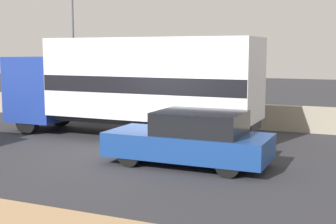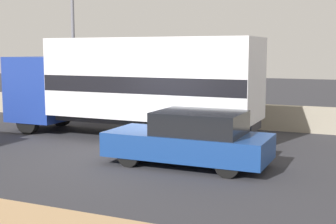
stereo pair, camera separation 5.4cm
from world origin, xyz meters
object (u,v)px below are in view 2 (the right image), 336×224
Objects in this scene: box_truck at (134,82)px; car_hatchback at (191,139)px; pedestrian at (23,98)px; street_lamp at (73,20)px.

box_truck reaches higher than car_hatchback.
pedestrian reaches higher than car_hatchback.
box_truck is at bearing -30.49° from street_lamp.
street_lamp is at bearing -1.31° from pedestrian.
box_truck is at bearing -19.67° from pedestrian.
pedestrian is at bearing 178.69° from street_lamp.
street_lamp is 5.39m from box_truck.
box_truck is 2.14× the size of car_hatchback.
car_hatchback is at bearing -28.14° from pedestrian.
car_hatchback is at bearing 137.43° from box_truck.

